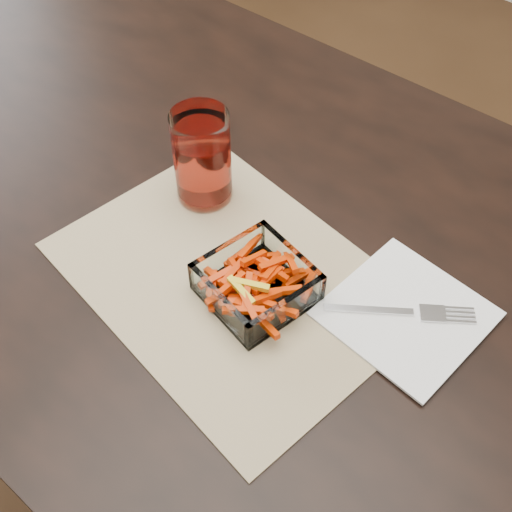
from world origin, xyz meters
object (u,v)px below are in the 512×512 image
at_px(dining_table, 208,236).
at_px(fork, 405,312).
at_px(glass_bowl, 257,285).
at_px(tumbler, 202,160).

height_order(dining_table, fork, fork).
relative_size(glass_bowl, fork, 0.90).
distance_m(dining_table, glass_bowl, 0.23).
xyz_separation_m(dining_table, tumbler, (-0.00, 0.00, 0.16)).
relative_size(dining_table, glass_bowl, 10.85).
distance_m(dining_table, tumbler, 0.16).
distance_m(tumbler, fork, 0.35).
height_order(glass_bowl, tumbler, tumbler).
bearing_deg(dining_table, tumbler, 103.39).
xyz_separation_m(tumbler, fork, (0.34, 0.00, -0.06)).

